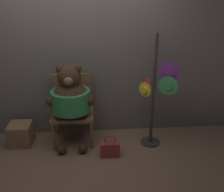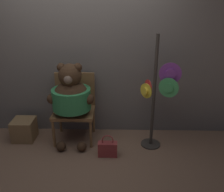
# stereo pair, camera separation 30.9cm
# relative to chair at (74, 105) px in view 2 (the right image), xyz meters

# --- Properties ---
(ground_plane) EXTENTS (14.00, 14.00, 0.00)m
(ground_plane) POSITION_rel_chair_xyz_m (0.13, -0.35, -0.53)
(ground_plane) COLOR brown
(wall_back) EXTENTS (8.00, 0.10, 2.63)m
(wall_back) POSITION_rel_chair_xyz_m (0.13, 0.25, 0.79)
(wall_back) COLOR #66605B
(wall_back) RESTS_ON ground_plane
(chair) EXTENTS (0.59, 0.49, 0.98)m
(chair) POSITION_rel_chair_xyz_m (0.00, 0.00, 0.00)
(chair) COLOR brown
(chair) RESTS_ON ground_plane
(teddy_bear) EXTENTS (0.65, 0.57, 1.20)m
(teddy_bear) POSITION_rel_chair_xyz_m (-0.01, -0.17, 0.20)
(teddy_bear) COLOR #3D2819
(teddy_bear) RESTS_ON ground_plane
(hat_display_rack) EXTENTS (0.50, 0.43, 1.59)m
(hat_display_rack) POSITION_rel_chair_xyz_m (1.16, -0.20, 0.23)
(hat_display_rack) COLOR #332D28
(hat_display_rack) RESTS_ON ground_plane
(handbag_on_ground) EXTENTS (0.26, 0.10, 0.32)m
(handbag_on_ground) POSITION_rel_chair_xyz_m (0.51, -0.50, -0.42)
(handbag_on_ground) COLOR maroon
(handbag_on_ground) RESTS_ON ground_plane
(wooden_crate) EXTENTS (0.32, 0.32, 0.32)m
(wooden_crate) POSITION_rel_chair_xyz_m (-0.76, -0.10, -0.37)
(wooden_crate) COLOR brown
(wooden_crate) RESTS_ON ground_plane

